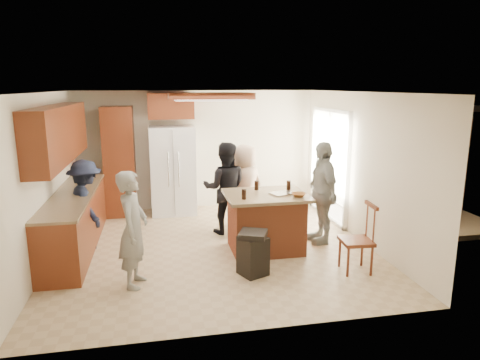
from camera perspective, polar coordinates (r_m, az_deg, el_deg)
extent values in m
plane|color=tan|center=(7.12, -3.49, -8.95)|extent=(5.00, 5.00, 0.00)
plane|color=white|center=(6.63, -3.78, 11.61)|extent=(5.00, 5.00, 0.00)
plane|color=beige|center=(9.21, -5.67, 4.01)|extent=(5.00, 0.00, 5.00)
plane|color=beige|center=(4.37, 0.69, -5.47)|extent=(5.00, 0.00, 5.00)
plane|color=beige|center=(6.91, -24.65, 0.08)|extent=(0.00, 5.00, 5.00)
plane|color=beige|center=(7.50, 15.68, 1.66)|extent=(0.00, 5.00, 5.00)
cube|color=white|center=(8.60, 11.93, 1.84)|extent=(0.02, 1.60, 2.10)
cube|color=white|center=(8.59, 11.80, 1.83)|extent=(0.08, 1.72, 2.10)
cube|color=maroon|center=(6.83, -3.99, 11.13)|extent=(1.30, 0.70, 0.10)
cube|color=white|center=(6.83, -3.98, 10.63)|extent=(1.10, 0.50, 0.02)
cube|color=olive|center=(9.54, 20.10, -4.42)|extent=(3.00, 3.00, 0.10)
cube|color=#593319|center=(10.17, 22.20, 2.52)|extent=(1.40, 1.60, 2.00)
imported|color=gray|center=(5.75, -14.06, -6.40)|extent=(0.52, 0.64, 1.55)
imported|color=black|center=(7.58, -1.99, -1.09)|extent=(0.87, 0.63, 1.64)
imported|color=tan|center=(7.82, 0.67, -0.93)|extent=(0.90, 0.75, 1.57)
imported|color=gray|center=(7.25, 10.90, -1.65)|extent=(0.52, 1.01, 1.71)
imported|color=#1A1F34|center=(7.31, -19.81, -3.10)|extent=(0.78, 1.04, 1.45)
cube|color=maroon|center=(7.42, -21.13, -5.29)|extent=(0.60, 3.00, 0.88)
cube|color=#846B4C|center=(7.30, -21.41, -1.84)|extent=(0.64, 3.00, 0.04)
cube|color=maroon|center=(7.16, -23.02, 5.71)|extent=(0.35, 3.00, 0.85)
cube|color=maroon|center=(8.93, -15.74, 2.36)|extent=(0.60, 0.60, 2.20)
cube|color=maroon|center=(8.78, -9.24, 9.73)|extent=(0.90, 0.60, 0.50)
cube|color=white|center=(8.86, -8.93, 1.28)|extent=(0.90, 0.72, 1.80)
cube|color=gray|center=(8.50, -8.83, 0.82)|extent=(0.01, 0.01, 1.71)
cylinder|color=silver|center=(8.46, -9.52, 1.35)|extent=(0.02, 0.02, 0.70)
cylinder|color=silver|center=(8.46, -8.17, 1.41)|extent=(0.02, 0.02, 0.70)
cube|color=#A04929|center=(6.88, 3.45, -5.82)|extent=(1.10, 0.85, 0.88)
cube|color=brown|center=(6.75, 3.50, -2.07)|extent=(1.28, 1.03, 0.05)
cube|color=silver|center=(6.76, 5.67, -1.78)|extent=(0.42, 0.37, 0.02)
imported|color=brown|center=(6.63, 7.82, -1.97)|extent=(0.26, 0.26, 0.05)
cylinder|color=black|center=(6.40, 0.54, -1.92)|extent=(0.07, 0.07, 0.15)
cylinder|color=black|center=(6.97, 2.22, -0.72)|extent=(0.07, 0.07, 0.15)
cylinder|color=black|center=(7.04, 6.50, -0.68)|extent=(0.07, 0.07, 0.15)
cube|color=black|center=(6.06, 1.74, -10.07)|extent=(0.45, 0.45, 0.55)
cube|color=black|center=(5.94, 1.76, -7.26)|extent=(0.47, 0.47, 0.08)
cube|color=maroon|center=(6.31, 15.24, -7.88)|extent=(0.45, 0.45, 0.05)
cylinder|color=maroon|center=(6.18, 14.21, -10.53)|extent=(0.04, 0.04, 0.44)
cylinder|color=maroon|center=(6.31, 17.15, -10.24)|extent=(0.04, 0.04, 0.44)
cylinder|color=maroon|center=(6.48, 13.15, -9.39)|extent=(0.04, 0.04, 0.44)
cylinder|color=maroon|center=(6.60, 15.97, -9.15)|extent=(0.04, 0.04, 0.44)
cube|color=maroon|center=(6.22, 17.14, -3.25)|extent=(0.07, 0.40, 0.05)
cylinder|color=maroon|center=(6.19, 17.43, -5.77)|extent=(0.03, 0.03, 0.50)
cylinder|color=maroon|center=(6.40, 16.57, -5.12)|extent=(0.03, 0.03, 0.50)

